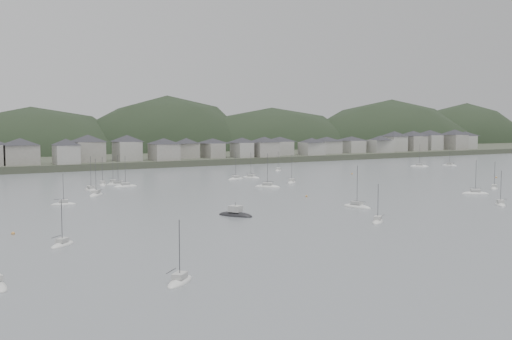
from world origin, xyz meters
TOP-DOWN VIEW (x-y plane):
  - ground at (0.00, 0.00)m, footprint 900.00×900.00m
  - far_shore_land at (0.00, 295.00)m, footprint 900.00×250.00m
  - forested_ridge at (4.83, 269.40)m, footprint 851.55×103.94m
  - waterfront_town at (50.59, 183.34)m, footprint 451.48×28.46m
  - sailboat_lead at (43.29, 129.87)m, footprint 6.17×6.16m
  - moored_fleet at (-3.66, 65.63)m, footprint 265.02×139.62m
  - motor_launch_far at (-31.95, 29.78)m, footprint 7.09×9.17m
  - mooring_buoys at (4.49, 56.39)m, footprint 177.48×120.26m

SIDE VIEW (x-z plane):
  - forested_ridge at x=4.83m, z-range -62.57..40.00m
  - ground at x=0.00m, z-range 0.00..0.00m
  - mooring_buoys at x=4.49m, z-range -0.20..0.50m
  - moored_fleet at x=-3.66m, z-range -6.38..6.74m
  - sailboat_lead at x=43.29m, z-range -4.35..4.72m
  - motor_launch_far at x=-31.95m, z-range -1.75..2.32m
  - far_shore_land at x=0.00m, z-range 0.00..3.00m
  - waterfront_town at x=50.59m, z-range 2.20..15.12m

